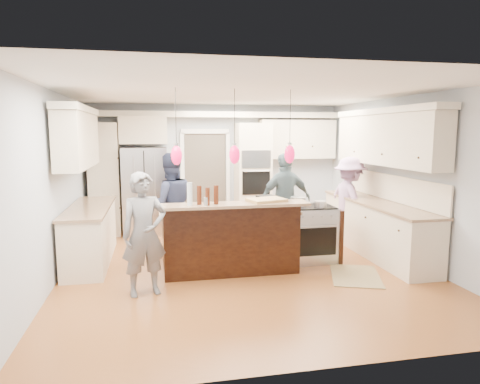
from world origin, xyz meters
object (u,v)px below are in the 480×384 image
Objects in this scene: refrigerator at (145,191)px; kitchen_island at (228,237)px; island_range at (311,233)px; person_bar_end at (144,234)px; person_far_left at (170,204)px.

kitchen_island is (1.30, -2.57, -0.41)m from refrigerator.
island_range is at bearing -42.59° from refrigerator.
person_bar_end is at bearing -89.21° from refrigerator.
person_bar_end is (-1.26, -0.91, 0.32)m from kitchen_island.
refrigerator is 1.02× the size of person_far_left.
island_range is (2.71, -2.49, -0.44)m from refrigerator.
person_bar_end is (-2.66, -0.99, 0.35)m from island_range.
person_bar_end is at bearing 68.86° from person_far_left.
refrigerator reaches higher than kitchen_island.
refrigerator reaches higher than island_range.
kitchen_island is at bearing -63.08° from refrigerator.
kitchen_island is 1.30× the size of person_bar_end.
refrigerator is at bearing 137.41° from island_range.
kitchen_island is 1.41m from island_range.
refrigerator is 3.48m from person_bar_end.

